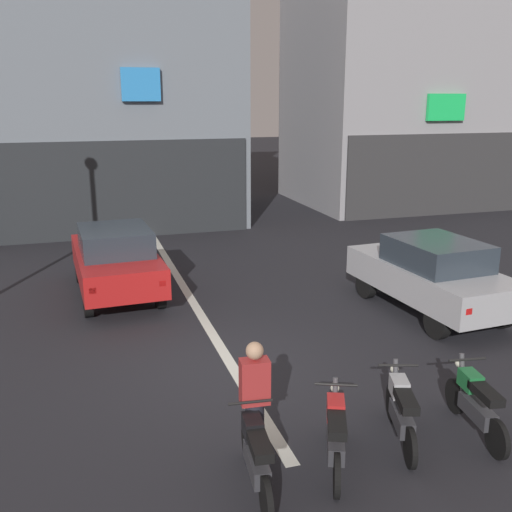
{
  "coord_description": "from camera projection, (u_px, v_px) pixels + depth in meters",
  "views": [
    {
      "loc": [
        -2.36,
        -9.05,
        4.51
      ],
      "look_at": [
        1.05,
        2.0,
        1.4
      ],
      "focal_mm": 41.13,
      "sensor_mm": 36.0,
      "label": 1
    }
  ],
  "objects": [
    {
      "name": "car_silver_parked_kerbside",
      "position": [
        432.0,
        273.0,
        12.58
      ],
      "size": [
        2.03,
        4.21,
        1.64
      ],
      "color": "black",
      "rests_on": "ground"
    },
    {
      "name": "motorcycle_silver_row_centre",
      "position": [
        401.0,
        410.0,
        7.89
      ],
      "size": [
        0.67,
        1.61,
        0.98
      ],
      "color": "black",
      "rests_on": "ground"
    },
    {
      "name": "ground_plane",
      "position": [
        232.0,
        367.0,
        10.2
      ],
      "size": [
        120.0,
        120.0,
        0.0
      ],
      "primitive_type": "plane",
      "color": "#232328"
    },
    {
      "name": "building_far_right",
      "position": [
        423.0,
        6.0,
        24.95
      ],
      "size": [
        10.44,
        7.29,
        16.65
      ],
      "color": "#9E9EA3",
      "rests_on": "ground"
    },
    {
      "name": "motorcycle_black_row_leftmost",
      "position": [
        256.0,
        454.0,
        6.91
      ],
      "size": [
        0.55,
        1.67,
        0.98
      ],
      "color": "black",
      "rests_on": "ground"
    },
    {
      "name": "building_mid_block",
      "position": [
        87.0,
        73.0,
        21.69
      ],
      "size": [
        10.39,
        7.91,
        10.86
      ],
      "color": "gray",
      "rests_on": "ground"
    },
    {
      "name": "car_red_crossing_near",
      "position": [
        116.0,
        259.0,
        13.73
      ],
      "size": [
        1.96,
        4.18,
        1.64
      ],
      "color": "black",
      "rests_on": "ground"
    },
    {
      "name": "lane_centre_line",
      "position": [
        175.0,
        272.0,
        15.73
      ],
      "size": [
        0.2,
        18.0,
        0.01
      ],
      "primitive_type": "cube",
      "color": "silver",
      "rests_on": "ground"
    },
    {
      "name": "person_by_motorcycles",
      "position": [
        255.0,
        403.0,
        7.27
      ],
      "size": [
        0.38,
        0.25,
        1.67
      ],
      "color": "#23232D",
      "rests_on": "ground"
    },
    {
      "name": "motorcycle_red_row_left_mid",
      "position": [
        336.0,
        433.0,
        7.34
      ],
      "size": [
        0.75,
        1.57,
        0.98
      ],
      "color": "black",
      "rests_on": "ground"
    },
    {
      "name": "motorcycle_green_row_right_mid",
      "position": [
        476.0,
        403.0,
        8.07
      ],
      "size": [
        0.55,
        1.66,
        0.98
      ],
      "color": "black",
      "rests_on": "ground"
    }
  ]
}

